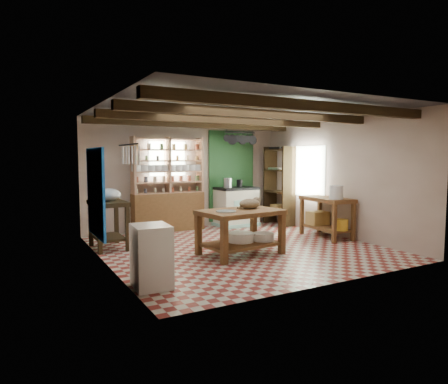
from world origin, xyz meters
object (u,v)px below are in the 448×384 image
white_cabinet (151,256)px  right_counter (326,217)px  work_table (240,232)px  cat (250,204)px  prep_table (109,225)px  stove (236,207)px

white_cabinet → right_counter: size_ratio=0.69×
work_table → cat: cat is taller
prep_table → right_counter: (4.38, -1.19, -0.02)m
work_table → white_cabinet: bearing=-160.2°
work_table → right_counter: bearing=3.2°
work_table → white_cabinet: white_cabinet is taller
right_counter → cat: bearing=-167.4°
stove → right_counter: stove is taller
work_table → cat: size_ratio=3.49×
stove → cat: size_ratio=2.48×
stove → white_cabinet: size_ratio=1.19×
cat → right_counter: bearing=-7.8°
work_table → white_cabinet: 2.20m
stove → right_counter: 2.40m
cat → work_table: bearing=-178.7°
white_cabinet → cat: (2.22, 1.05, 0.47)m
work_table → right_counter: 2.46m
right_counter → cat: 2.25m
stove → white_cabinet: stove is taller
prep_table → right_counter: bearing=-16.1°
work_table → stove: bearing=54.5°
stove → prep_table: stove is taller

